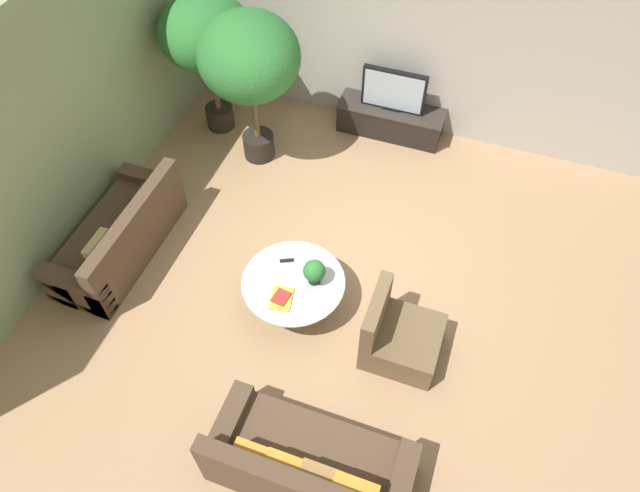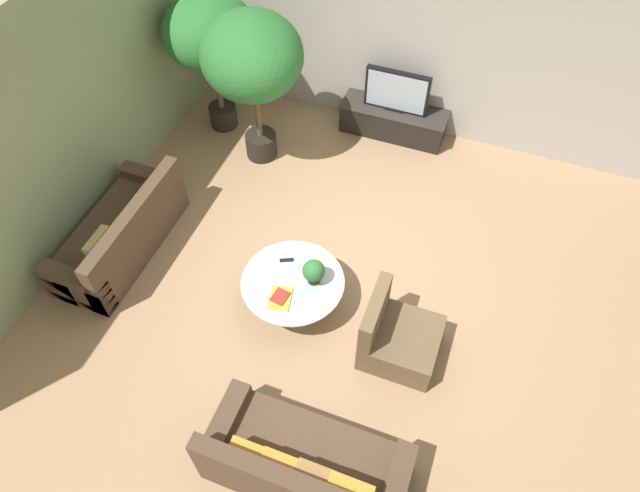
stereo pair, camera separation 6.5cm
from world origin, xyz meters
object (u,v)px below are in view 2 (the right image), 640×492
at_px(television, 397,91).
at_px(couch_by_wall, 121,234).
at_px(media_console, 393,121).
at_px(couch_near_entry, 305,467).
at_px(potted_palm_tall, 210,35).
at_px(potted_plant_tabletop, 314,271).
at_px(armchair_wicker, 397,338).
at_px(potted_palm_corner, 252,60).
at_px(coffee_table, 293,287).

xyz_separation_m(television, couch_by_wall, (-2.54, -3.34, -0.48)).
distance_m(media_console, couch_near_entry, 5.19).
bearing_deg(television, potted_palm_tall, -164.00).
xyz_separation_m(media_console, couch_by_wall, (-2.54, -3.34, 0.05)).
height_order(potted_palm_tall, potted_plant_tabletop, potted_palm_tall).
relative_size(armchair_wicker, potted_palm_tall, 0.42).
bearing_deg(potted_palm_corner, coffee_table, -57.59).
bearing_deg(armchair_wicker, couch_by_wall, 86.94).
bearing_deg(media_console, potted_palm_tall, -163.96).
relative_size(television, coffee_table, 0.78).
xyz_separation_m(potted_palm_tall, potted_palm_corner, (0.82, -0.41, 0.07)).
xyz_separation_m(coffee_table, couch_by_wall, (-2.30, 0.00, -0.02)).
relative_size(media_console, coffee_table, 1.33).
bearing_deg(potted_plant_tabletop, armchair_wicker, -14.68).
height_order(couch_near_entry, potted_plant_tabletop, couch_near_entry).
bearing_deg(television, potted_plant_tabletop, -90.33).
distance_m(media_console, couch_by_wall, 4.19).
relative_size(coffee_table, armchair_wicker, 1.37).
relative_size(couch_near_entry, potted_palm_tall, 0.92).
bearing_deg(media_console, couch_near_entry, -83.12).
bearing_deg(couch_by_wall, potted_plant_tabletop, 91.99).
height_order(couch_near_entry, armchair_wicker, armchair_wicker).
xyz_separation_m(potted_palm_tall, potted_plant_tabletop, (2.45, -2.54, -0.89)).
xyz_separation_m(television, coffee_table, (-0.24, -3.34, -0.45)).
xyz_separation_m(coffee_table, potted_palm_corner, (-1.41, 2.22, 1.27)).
bearing_deg(television, couch_near_entry, -83.11).
bearing_deg(potted_palm_corner, television, 34.00).
distance_m(couch_by_wall, couch_near_entry, 3.65).
bearing_deg(couch_near_entry, potted_palm_corner, -60.61).
bearing_deg(media_console, coffee_table, -94.11).
distance_m(coffee_table, potted_plant_tabletop, 0.39).
relative_size(couch_by_wall, armchair_wicker, 2.24).
relative_size(television, armchair_wicker, 1.07).
distance_m(couch_by_wall, potted_palm_corner, 2.72).
bearing_deg(couch_by_wall, potted_palm_corner, 158.17).
xyz_separation_m(television, potted_palm_corner, (-1.65, -1.11, 0.82)).
distance_m(coffee_table, potted_palm_corner, 2.92).
height_order(media_console, television, television).
bearing_deg(potted_plant_tabletop, coffee_table, -157.89).
bearing_deg(potted_plant_tabletop, television, 89.67).
height_order(potted_palm_corner, potted_plant_tabletop, potted_palm_corner).
relative_size(potted_palm_tall, potted_plant_tabletop, 6.39).
distance_m(television, couch_by_wall, 4.22).
bearing_deg(couch_near_entry, media_console, -83.12).
bearing_deg(coffee_table, television, 85.89).
distance_m(armchair_wicker, potted_plant_tabletop, 1.16).
relative_size(armchair_wicker, potted_palm_corner, 0.39).
height_order(media_console, armchair_wicker, armchair_wicker).
height_order(media_console, potted_palm_corner, potted_palm_corner).
bearing_deg(media_console, potted_plant_tabletop, -90.33).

